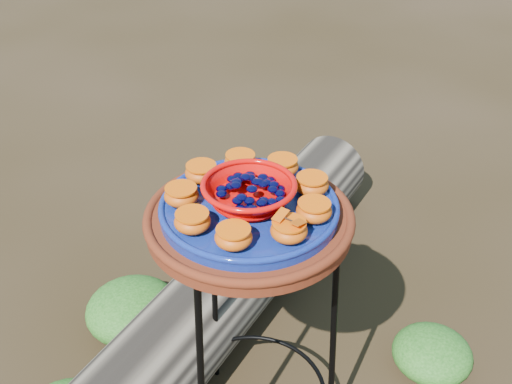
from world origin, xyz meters
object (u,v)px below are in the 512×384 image
cobalt_plate (249,209)px  red_bowl (249,194)px  terracotta_saucer (249,221)px  driftwood_log (243,268)px  plant_stand (250,340)px

cobalt_plate → red_bowl: 0.04m
terracotta_saucer → driftwood_log: size_ratio=0.30×
terracotta_saucer → driftwood_log: terracotta_saucer is taller
plant_stand → cobalt_plate: cobalt_plate is taller
plant_stand → terracotta_saucer: 0.37m
plant_stand → red_bowl: red_bowl is taller
red_bowl → cobalt_plate: bearing=0.0°
terracotta_saucer → cobalt_plate: cobalt_plate is taller
cobalt_plate → red_bowl: (0.00, 0.00, 0.04)m
red_bowl → driftwood_log: 0.83m
terracotta_saucer → red_bowl: size_ratio=2.33×
driftwood_log → red_bowl: bearing=-115.3°
cobalt_plate → driftwood_log: size_ratio=0.26×
terracotta_saucer → red_bowl: (0.00, 0.00, 0.07)m
terracotta_saucer → driftwood_log: bearing=64.7°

